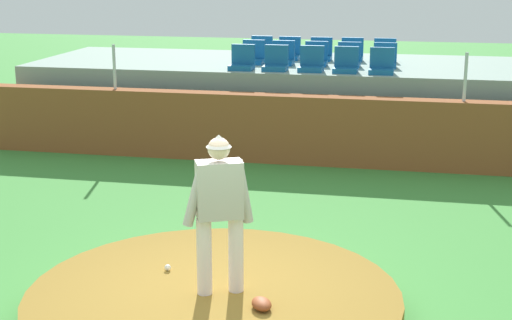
% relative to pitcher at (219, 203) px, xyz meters
% --- Properties ---
extents(ground_plane, '(60.00, 60.00, 0.00)m').
position_rel_pitcher_xyz_m(ground_plane, '(-0.08, -0.02, -1.29)').
color(ground_plane, '#3E8B39').
extents(pitchers_mound, '(4.12, 4.12, 0.26)m').
position_rel_pitcher_xyz_m(pitchers_mound, '(-0.08, -0.02, -1.16)').
color(pitchers_mound, olive).
rests_on(pitchers_mound, ground_plane).
extents(pitcher, '(0.75, 0.43, 1.76)m').
position_rel_pitcher_xyz_m(pitcher, '(0.00, 0.00, 0.00)').
color(pitcher, white).
rests_on(pitcher, pitchers_mound).
extents(baseball, '(0.07, 0.07, 0.07)m').
position_rel_pitcher_xyz_m(baseball, '(-0.75, 0.45, -0.99)').
color(baseball, white).
rests_on(baseball, pitchers_mound).
extents(fielding_glove, '(0.31, 0.36, 0.11)m').
position_rel_pitcher_xyz_m(fielding_glove, '(0.52, -0.32, -0.97)').
color(fielding_glove, brown).
rests_on(fielding_glove, pitchers_mound).
extents(brick_barrier, '(13.83, 0.40, 1.31)m').
position_rel_pitcher_xyz_m(brick_barrier, '(-0.08, 6.62, -0.63)').
color(brick_barrier, brown).
rests_on(brick_barrier, ground_plane).
extents(fence_post_left, '(0.06, 0.06, 0.88)m').
position_rel_pitcher_xyz_m(fence_post_left, '(-3.80, 6.62, 0.46)').
color(fence_post_left, silver).
rests_on(fence_post_left, brick_barrier).
extents(fence_post_right, '(0.06, 0.06, 0.88)m').
position_rel_pitcher_xyz_m(fence_post_right, '(2.86, 6.62, 0.46)').
color(fence_post_right, silver).
rests_on(fence_post_right, brick_barrier).
extents(bleacher_platform, '(12.37, 3.79, 1.61)m').
position_rel_pitcher_xyz_m(bleacher_platform, '(-0.08, 9.12, -0.48)').
color(bleacher_platform, gray).
rests_on(bleacher_platform, ground_plane).
extents(stadium_chair_0, '(0.48, 0.44, 0.50)m').
position_rel_pitcher_xyz_m(stadium_chair_0, '(-1.48, 7.73, 0.48)').
color(stadium_chair_0, '#155991').
rests_on(stadium_chair_0, bleacher_platform).
extents(stadium_chair_1, '(0.48, 0.44, 0.50)m').
position_rel_pitcher_xyz_m(stadium_chair_1, '(-0.79, 7.76, 0.48)').
color(stadium_chair_1, '#155991').
rests_on(stadium_chair_1, bleacher_platform).
extents(stadium_chair_2, '(0.48, 0.44, 0.50)m').
position_rel_pitcher_xyz_m(stadium_chair_2, '(-0.07, 7.77, 0.48)').
color(stadium_chair_2, '#155991').
rests_on(stadium_chair_2, bleacher_platform).
extents(stadium_chair_3, '(0.48, 0.44, 0.50)m').
position_rel_pitcher_xyz_m(stadium_chair_3, '(0.63, 7.76, 0.48)').
color(stadium_chair_3, '#155991').
rests_on(stadium_chair_3, bleacher_platform).
extents(stadium_chair_4, '(0.48, 0.44, 0.50)m').
position_rel_pitcher_xyz_m(stadium_chair_4, '(1.33, 7.72, 0.48)').
color(stadium_chair_4, '#155991').
rests_on(stadium_chair_4, bleacher_platform).
extents(stadium_chair_5, '(0.48, 0.44, 0.50)m').
position_rel_pitcher_xyz_m(stadium_chair_5, '(-1.45, 8.65, 0.48)').
color(stadium_chair_5, '#155991').
rests_on(stadium_chair_5, bleacher_platform).
extents(stadium_chair_6, '(0.48, 0.44, 0.50)m').
position_rel_pitcher_xyz_m(stadium_chair_6, '(-0.80, 8.65, 0.48)').
color(stadium_chair_6, '#155991').
rests_on(stadium_chair_6, bleacher_platform).
extents(stadium_chair_7, '(0.48, 0.44, 0.50)m').
position_rel_pitcher_xyz_m(stadium_chair_7, '(-0.08, 8.63, 0.48)').
color(stadium_chair_7, '#155991').
rests_on(stadium_chair_7, bleacher_platform).
extents(stadium_chair_8, '(0.48, 0.44, 0.50)m').
position_rel_pitcher_xyz_m(stadium_chair_8, '(0.61, 8.62, 0.48)').
color(stadium_chair_8, '#155991').
rests_on(stadium_chair_8, bleacher_platform).
extents(stadium_chair_9, '(0.48, 0.44, 0.50)m').
position_rel_pitcher_xyz_m(stadium_chair_9, '(1.35, 8.64, 0.48)').
color(stadium_chair_9, '#155991').
rests_on(stadium_chair_9, bleacher_platform).
extents(stadium_chair_10, '(0.48, 0.44, 0.50)m').
position_rel_pitcher_xyz_m(stadium_chair_10, '(-1.45, 9.55, 0.48)').
color(stadium_chair_10, '#155991').
rests_on(stadium_chair_10, bleacher_platform).
extents(stadium_chair_11, '(0.48, 0.44, 0.50)m').
position_rel_pitcher_xyz_m(stadium_chair_11, '(-0.80, 9.53, 0.48)').
color(stadium_chair_11, '#155991').
rests_on(stadium_chair_11, bleacher_platform).
extents(stadium_chair_12, '(0.48, 0.44, 0.50)m').
position_rel_pitcher_xyz_m(stadium_chair_12, '(-0.09, 9.53, 0.48)').
color(stadium_chair_12, '#155991').
rests_on(stadium_chair_12, bleacher_platform).
extents(stadium_chair_13, '(0.48, 0.44, 0.50)m').
position_rel_pitcher_xyz_m(stadium_chair_13, '(0.60, 9.57, 0.48)').
color(stadium_chair_13, '#155991').
rests_on(stadium_chair_13, bleacher_platform).
extents(stadium_chair_14, '(0.48, 0.44, 0.50)m').
position_rel_pitcher_xyz_m(stadium_chair_14, '(1.31, 9.56, 0.48)').
color(stadium_chair_14, '#155991').
rests_on(stadium_chair_14, bleacher_platform).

